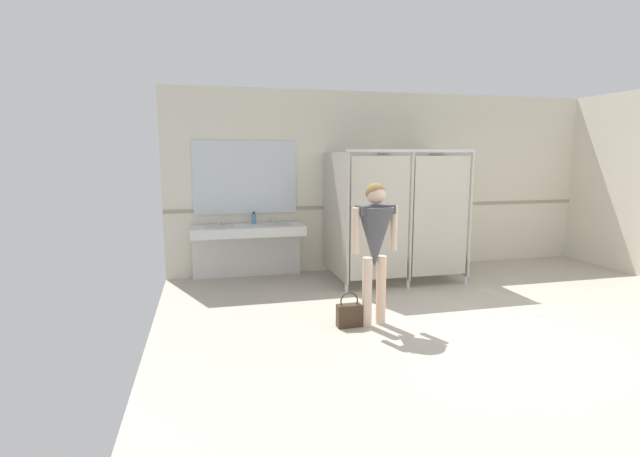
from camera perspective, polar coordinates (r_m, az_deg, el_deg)
The scene contains 10 objects.
ground_plane at distance 5.56m, azimuth 21.87°, elevation -12.10°, with size 7.51×6.82×0.10m, color #B2A899.
wall_back at distance 7.99m, azimuth 9.19°, elevation 5.69°, with size 7.51×0.12×2.90m, color beige.
wall_back_tile_band at distance 7.96m, azimuth 9.30°, elevation 2.79°, with size 7.51×0.01×0.06m, color #9E937F.
vanity_counter at distance 7.20m, azimuth -8.79°, elevation -1.28°, with size 1.68×0.58×0.95m.
mirror_panel at distance 7.31m, azimuth -9.12°, elevation 6.20°, with size 1.58×0.02×1.12m, color silver.
bathroom_stalls at distance 7.04m, azimuth 9.54°, elevation 1.84°, with size 1.91×1.33×1.97m.
person_standing at distance 5.13m, azimuth 6.75°, elevation -1.05°, with size 0.55×0.47×1.59m.
handbag at distance 5.26m, azimuth 3.58°, elevation -10.46°, with size 0.27×0.12×0.40m.
soap_dispenser at distance 7.25m, azimuth -8.08°, elevation 1.19°, with size 0.07×0.07×0.19m.
floor_drain_cover at distance 6.26m, azimuth 25.22°, elevation -9.43°, with size 0.14×0.14×0.01m, color #B7BABF.
Camera 1 is at (-3.11, -4.18, 1.88)m, focal length 26.15 mm.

